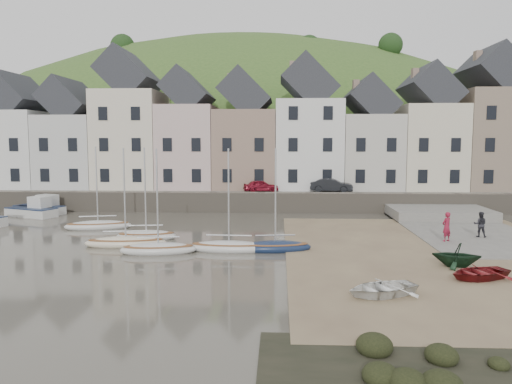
{
  "coord_description": "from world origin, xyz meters",
  "views": [
    {
      "loc": [
        1.61,
        -28.76,
        6.66
      ],
      "look_at": [
        0.0,
        6.0,
        3.0
      ],
      "focal_mm": 35.54,
      "sensor_mm": 36.0,
      "label": 1
    }
  ],
  "objects_px": {
    "sailboat_0": "(98,225)",
    "person_dark": "(480,224)",
    "person_red": "(447,227)",
    "rowboat_red": "(479,272)",
    "car_right": "(332,185)",
    "rowboat_green": "(456,255)",
    "rowboat_white": "(381,288)",
    "car_left": "(261,186)"
  },
  "relations": [
    {
      "from": "sailboat_0",
      "to": "person_dark",
      "type": "xyz_separation_m",
      "value": [
        26.91,
        -2.54,
        0.71
      ]
    },
    {
      "from": "person_dark",
      "to": "person_red",
      "type": "bearing_deg",
      "value": 45.88
    },
    {
      "from": "rowboat_red",
      "to": "person_red",
      "type": "relative_size",
      "value": 1.62
    },
    {
      "from": "car_right",
      "to": "rowboat_green",
      "type": "bearing_deg",
      "value": -161.14
    },
    {
      "from": "sailboat_0",
      "to": "rowboat_white",
      "type": "relative_size",
      "value": 1.99
    },
    {
      "from": "rowboat_white",
      "to": "rowboat_red",
      "type": "relative_size",
      "value": 1.04
    },
    {
      "from": "person_red",
      "to": "rowboat_green",
      "type": "bearing_deg",
      "value": 43.55
    },
    {
      "from": "sailboat_0",
      "to": "person_red",
      "type": "distance_m",
      "value": 24.55
    },
    {
      "from": "sailboat_0",
      "to": "rowboat_red",
      "type": "bearing_deg",
      "value": -29.1
    },
    {
      "from": "sailboat_0",
      "to": "rowboat_red",
      "type": "xyz_separation_m",
      "value": [
        22.91,
        -12.75,
        0.12
      ]
    },
    {
      "from": "rowboat_red",
      "to": "car_right",
      "type": "height_order",
      "value": "car_right"
    },
    {
      "from": "sailboat_0",
      "to": "rowboat_red",
      "type": "relative_size",
      "value": 2.07
    },
    {
      "from": "car_left",
      "to": "rowboat_red",
      "type": "bearing_deg",
      "value": -168.44
    },
    {
      "from": "rowboat_green",
      "to": "car_left",
      "type": "distance_m",
      "value": 24.71
    },
    {
      "from": "rowboat_white",
      "to": "rowboat_green",
      "type": "xyz_separation_m",
      "value": [
        4.86,
        5.1,
        0.3
      ]
    },
    {
      "from": "rowboat_white",
      "to": "car_left",
      "type": "relative_size",
      "value": 0.95
    },
    {
      "from": "rowboat_green",
      "to": "rowboat_red",
      "type": "bearing_deg",
      "value": 20.25
    },
    {
      "from": "rowboat_red",
      "to": "person_dark",
      "type": "bearing_deg",
      "value": 136.74
    },
    {
      "from": "rowboat_green",
      "to": "sailboat_0",
      "type": "bearing_deg",
      "value": -100.83
    },
    {
      "from": "rowboat_red",
      "to": "person_red",
      "type": "bearing_deg",
      "value": 149.73
    },
    {
      "from": "person_red",
      "to": "car_right",
      "type": "bearing_deg",
      "value": -102.86
    },
    {
      "from": "rowboat_green",
      "to": "car_left",
      "type": "xyz_separation_m",
      "value": [
        -10.93,
        22.11,
        1.48
      ]
    },
    {
      "from": "car_right",
      "to": "rowboat_white",
      "type": "bearing_deg",
      "value": -173.29
    },
    {
      "from": "rowboat_white",
      "to": "rowboat_green",
      "type": "height_order",
      "value": "rowboat_green"
    },
    {
      "from": "person_dark",
      "to": "rowboat_red",
      "type": "bearing_deg",
      "value": 84.95
    },
    {
      "from": "rowboat_white",
      "to": "rowboat_red",
      "type": "height_order",
      "value": "rowboat_white"
    },
    {
      "from": "rowboat_green",
      "to": "person_dark",
      "type": "distance_m",
      "value": 8.98
    },
    {
      "from": "rowboat_white",
      "to": "rowboat_green",
      "type": "bearing_deg",
      "value": 112.38
    },
    {
      "from": "car_left",
      "to": "car_right",
      "type": "relative_size",
      "value": 0.84
    },
    {
      "from": "person_red",
      "to": "car_right",
      "type": "height_order",
      "value": "car_right"
    },
    {
      "from": "person_dark",
      "to": "rowboat_white",
      "type": "bearing_deg",
      "value": 71.31
    },
    {
      "from": "sailboat_0",
      "to": "person_red",
      "type": "relative_size",
      "value": 3.35
    },
    {
      "from": "rowboat_green",
      "to": "person_dark",
      "type": "xyz_separation_m",
      "value": [
        4.26,
        7.9,
        0.28
      ]
    },
    {
      "from": "rowboat_white",
      "to": "person_red",
      "type": "height_order",
      "value": "person_red"
    },
    {
      "from": "person_dark",
      "to": "rowboat_green",
      "type": "bearing_deg",
      "value": 78.05
    },
    {
      "from": "rowboat_green",
      "to": "person_red",
      "type": "relative_size",
      "value": 1.27
    },
    {
      "from": "rowboat_red",
      "to": "person_dark",
      "type": "distance_m",
      "value": 10.98
    },
    {
      "from": "rowboat_red",
      "to": "car_left",
      "type": "bearing_deg",
      "value": -177.24
    },
    {
      "from": "car_left",
      "to": "car_right",
      "type": "height_order",
      "value": "car_right"
    },
    {
      "from": "rowboat_red",
      "to": "car_left",
      "type": "relative_size",
      "value": 0.91
    },
    {
      "from": "sailboat_0",
      "to": "person_dark",
      "type": "height_order",
      "value": "sailboat_0"
    },
    {
      "from": "sailboat_0",
      "to": "rowboat_white",
      "type": "distance_m",
      "value": 23.63
    }
  ]
}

